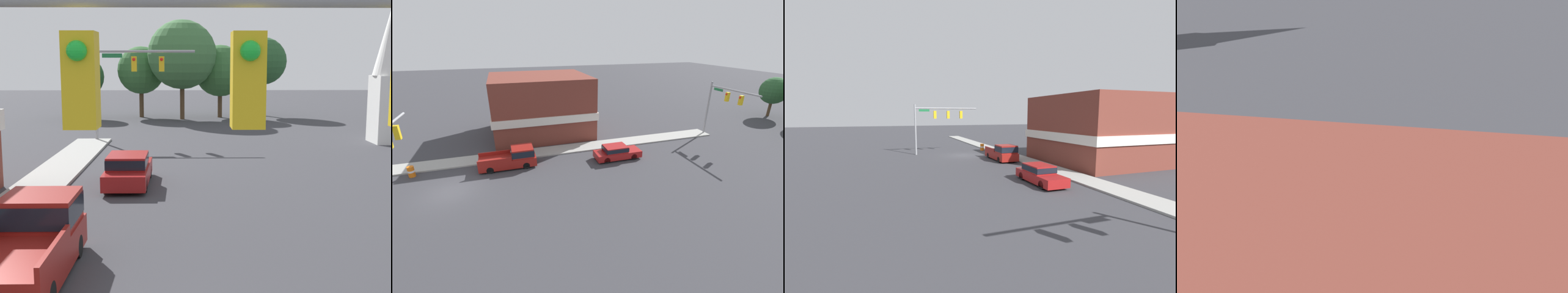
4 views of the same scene
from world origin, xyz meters
The scene contains 9 objects.
near_signal_assembly centered at (2.93, -2.62, 4.98)m, with size 8.59×0.49×6.72m.
far_signal_assembly centered at (-3.31, 29.79, 4.89)m, with size 7.07×0.49×6.78m.
car_lead centered at (-1.81, 15.63, 0.76)m, with size 1.87×4.80×1.46m.
pickup_truck_parked centered at (-3.26, 5.28, 0.94)m, with size 2.08×5.35×1.92m.
backdrop_tree_left_far centered at (-9.26, 45.59, 4.08)m, with size 4.13×4.13×6.16m.
backdrop_tree_left_mid centered at (-3.64, 46.70, 4.72)m, with size 4.76×4.76×7.12m.
backdrop_tree_center centered at (0.50, 44.53, 6.26)m, with size 6.67×6.67×9.60m.
backdrop_tree_right_mid centered at (4.29, 46.28, 4.67)m, with size 5.14×5.14×7.25m.
backdrop_tree_right_far centered at (8.84, 48.03, 5.63)m, with size 4.85×4.85×8.08m.
Camera 1 is at (0.77, -8.59, 5.55)m, focal length 50.00 mm.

